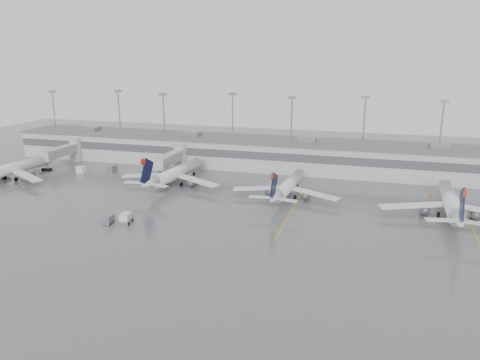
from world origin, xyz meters
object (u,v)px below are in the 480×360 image
(jet_far_right, at_px, (451,203))
(jet_far_left, at_px, (11,169))
(jet_mid_left, at_px, (175,173))
(baggage_tug, at_px, (126,219))
(jet_mid_right, at_px, (288,186))

(jet_far_right, bearing_deg, jet_far_left, -178.30)
(jet_mid_left, relative_size, baggage_tug, 8.84)
(jet_mid_left, xyz_separation_m, jet_mid_right, (29.46, -2.83, -0.23))
(jet_far_left, xyz_separation_m, jet_far_right, (107.00, 0.74, 0.15))
(jet_mid_right, bearing_deg, jet_mid_left, 178.57)
(jet_mid_left, height_order, jet_far_right, jet_far_right)
(jet_far_right, relative_size, baggage_tug, 9.25)
(jet_far_left, xyz_separation_m, jet_mid_left, (43.32, 7.63, 0.01))
(jet_mid_right, relative_size, jet_far_right, 0.88)
(jet_mid_right, distance_m, baggage_tug, 37.44)
(jet_mid_left, bearing_deg, jet_far_left, -164.23)
(jet_far_left, bearing_deg, jet_far_right, 8.14)
(jet_far_left, relative_size, jet_far_right, 0.95)
(jet_mid_right, bearing_deg, jet_far_left, -172.17)
(jet_mid_right, xyz_separation_m, jet_far_right, (34.22, -4.06, 0.37))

